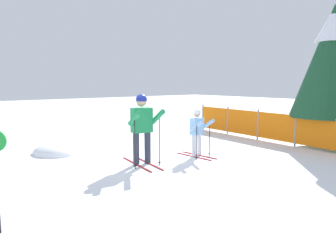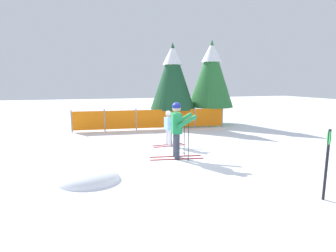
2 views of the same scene
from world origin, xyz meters
TOP-DOWN VIEW (x-y plane):
  - ground_plane at (0.00, 0.00)m, footprint 60.00×60.00m
  - skier_adult at (0.22, -0.27)m, footprint 1.60×0.78m
  - skier_child at (0.44, 1.30)m, footprint 1.20×0.58m
  - safety_fence at (0.58, 4.64)m, footprint 7.26×0.67m
  - conifer_near at (1.87, 5.37)m, footprint 2.25×2.25m
  - snow_mound at (-2.28, -1.44)m, footprint 1.39×1.18m

SIDE VIEW (x-z plane):
  - ground_plane at x=0.00m, z-range 0.00..0.00m
  - snow_mound at x=-2.28m, z-range -0.28..0.28m
  - safety_fence at x=0.58m, z-range 0.00..1.03m
  - skier_child at x=0.44m, z-range 0.11..1.37m
  - skier_adult at x=0.22m, z-range 0.16..1.83m
  - conifer_near at x=1.87m, z-range 0.49..4.68m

